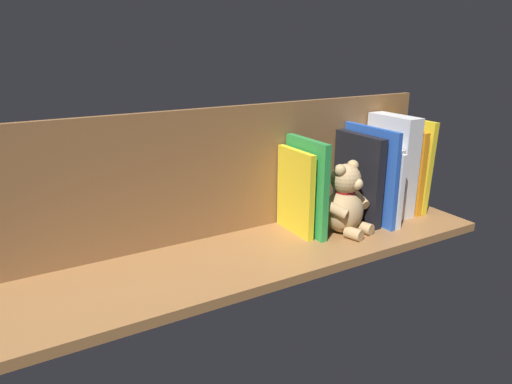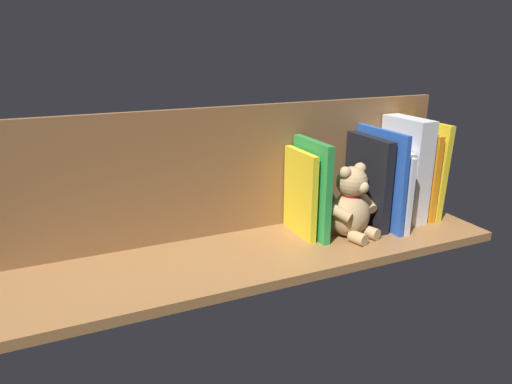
# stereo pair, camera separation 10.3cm
# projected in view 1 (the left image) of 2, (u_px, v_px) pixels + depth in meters

# --- Properties ---
(ground_plane) EXTENTS (1.18, 0.30, 0.02)m
(ground_plane) POSITION_uv_depth(u_px,v_px,m) (256.00, 254.00, 1.08)
(ground_plane) COLOR #9E6B3D
(shelf_back_panel) EXTENTS (1.18, 0.02, 0.32)m
(shelf_back_panel) POSITION_uv_depth(u_px,v_px,m) (230.00, 171.00, 1.13)
(shelf_back_panel) COLOR brown
(shelf_back_panel) RESTS_ON ground_plane
(book_0) EXTENTS (0.03, 0.16, 0.26)m
(book_0) POSITION_uv_depth(u_px,v_px,m) (409.00, 164.00, 1.31)
(book_0) COLOR yellow
(book_0) RESTS_ON ground_plane
(book_1) EXTENTS (0.02, 0.16, 0.23)m
(book_1) POSITION_uv_depth(u_px,v_px,m) (401.00, 169.00, 1.30)
(book_1) COLOR orange
(book_1) RESTS_ON ground_plane
(dictionary_thick_white) EXTENTS (0.05, 0.15, 0.27)m
(dictionary_thick_white) POSITION_uv_depth(u_px,v_px,m) (391.00, 165.00, 1.28)
(dictionary_thick_white) COLOR silver
(dictionary_thick_white) RESTS_ON ground_plane
(book_2) EXTENTS (0.03, 0.15, 0.20)m
(book_2) POSITION_uv_depth(u_px,v_px,m) (377.00, 180.00, 1.27)
(book_2) COLOR silver
(book_2) RESTS_ON ground_plane
(book_3) EXTENTS (0.01, 0.20, 0.20)m
(book_3) POSITION_uv_depth(u_px,v_px,m) (375.00, 183.00, 1.24)
(book_3) COLOR silver
(book_3) RESTS_ON ground_plane
(book_4) EXTENTS (0.02, 0.20, 0.25)m
(book_4) POSITION_uv_depth(u_px,v_px,m) (369.00, 175.00, 1.22)
(book_4) COLOR blue
(book_4) RESTS_ON ground_plane
(book_5) EXTENTS (0.03, 0.17, 0.23)m
(book_5) POSITION_uv_depth(u_px,v_px,m) (358.00, 178.00, 1.22)
(book_5) COLOR black
(book_5) RESTS_ON ground_plane
(teddy_bear) EXTENTS (0.14, 0.14, 0.18)m
(teddy_bear) POSITION_uv_depth(u_px,v_px,m) (345.00, 202.00, 1.15)
(teddy_bear) COLOR tan
(teddy_bear) RESTS_ON ground_plane
(book_6) EXTENTS (0.02, 0.16, 0.24)m
(book_6) POSITION_uv_depth(u_px,v_px,m) (306.00, 186.00, 1.14)
(book_6) COLOR green
(book_6) RESTS_ON ground_plane
(book_7) EXTENTS (0.02, 0.14, 0.21)m
(book_7) POSITION_uv_depth(u_px,v_px,m) (295.00, 192.00, 1.14)
(book_7) COLOR yellow
(book_7) RESTS_ON ground_plane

